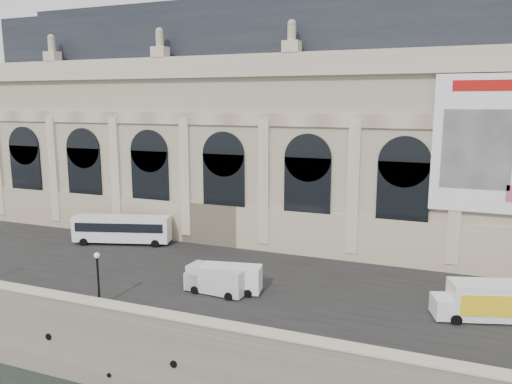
# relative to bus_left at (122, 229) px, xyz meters

# --- Properties ---
(quay) EXTENTS (160.00, 70.00, 6.00)m
(quay) POSITION_rel_bus_left_xyz_m (15.91, 16.64, -4.92)
(quay) COLOR gray
(quay) RESTS_ON ground
(street) EXTENTS (160.00, 24.00, 0.06)m
(street) POSITION_rel_bus_left_xyz_m (15.91, -4.36, -1.89)
(street) COLOR #2D2D2D
(street) RESTS_ON quay
(parapet) EXTENTS (160.00, 1.40, 1.21)m
(parapet) POSITION_rel_bus_left_xyz_m (15.91, -17.76, -1.30)
(parapet) COLOR gray
(parapet) RESTS_ON quay
(museum) EXTENTS (69.00, 18.70, 29.10)m
(museum) POSITION_rel_bus_left_xyz_m (9.94, 12.50, 11.80)
(museum) COLOR #B9A98E
(museum) RESTS_ON quay
(bus_left) EXTENTS (11.80, 5.67, 3.42)m
(bus_left) POSITION_rel_bus_left_xyz_m (0.00, 0.00, 0.00)
(bus_left) COLOR white
(bus_left) RESTS_ON quay
(van_b) EXTENTS (5.88, 3.12, 2.48)m
(van_b) POSITION_rel_bus_left_xyz_m (18.21, -9.33, -0.65)
(van_b) COLOR white
(van_b) RESTS_ON quay
(van_c) EXTENTS (5.70, 2.61, 2.48)m
(van_c) POSITION_rel_bus_left_xyz_m (17.17, -9.96, -0.65)
(van_c) COLOR silver
(van_c) RESTS_ON quay
(box_truck) EXTENTS (7.95, 4.53, 3.06)m
(box_truck) POSITION_rel_bus_left_xyz_m (39.48, -7.19, -0.38)
(box_truck) COLOR white
(box_truck) RESTS_ON quay
(lamp_right) EXTENTS (0.49, 0.49, 4.77)m
(lamp_right) POSITION_rel_bus_left_xyz_m (9.71, -16.36, 0.45)
(lamp_right) COLOR black
(lamp_right) RESTS_ON quay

